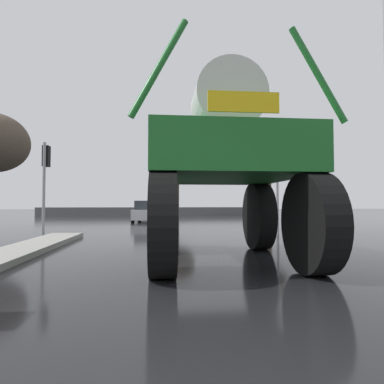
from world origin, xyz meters
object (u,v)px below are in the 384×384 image
object	(u,v)px
sedan_ahead	(148,212)
traffic_signal_far_left	(161,193)
bare_tree_right	(269,154)
oversize_sprayer	(222,167)
traffic_signal_near_left	(46,168)
bare_tree_far_center	(178,167)
traffic_signal_near_right	(276,164)

from	to	relation	value
sedan_ahead	traffic_signal_far_left	xyz separation A→B (m)	(1.04, 9.01, 1.69)
traffic_signal_far_left	bare_tree_right	distance (m)	11.44
sedan_ahead	oversize_sprayer	bearing A→B (deg)	-165.52
traffic_signal_near_left	bare_tree_right	bearing A→B (deg)	44.03
traffic_signal_far_left	bare_tree_far_center	bearing A→B (deg)	66.52
traffic_signal_far_left	bare_tree_right	world-z (taller)	bare_tree_right
sedan_ahead	bare_tree_right	bearing A→B (deg)	-66.49
traffic_signal_near_left	oversize_sprayer	bearing A→B (deg)	-45.20
traffic_signal_near_left	traffic_signal_far_left	bearing A→B (deg)	76.24
traffic_signal_far_left	traffic_signal_near_left	bearing A→B (deg)	-103.76
traffic_signal_near_left	bare_tree_far_center	distance (m)	25.07
oversize_sprayer	bare_tree_far_center	xyz separation A→B (m)	(0.77, 29.97, 3.49)
traffic_signal_near_right	sedan_ahead	bearing A→B (deg)	118.93
traffic_signal_near_left	traffic_signal_near_right	bearing A→B (deg)	-0.04
traffic_signal_far_left	bare_tree_right	xyz separation A→B (m)	(9.25, -5.91, 3.20)
bare_tree_right	traffic_signal_near_left	bearing A→B (deg)	-135.97
traffic_signal_near_left	bare_tree_far_center	xyz separation A→B (m)	(6.73, 23.98, 2.92)
sedan_ahead	traffic_signal_near_left	size ratio (longest dim) A/B	1.15
sedan_ahead	traffic_signal_near_left	xyz separation A→B (m)	(-3.72, -10.45, 2.01)
bare_tree_far_center	oversize_sprayer	bearing A→B (deg)	-91.47
oversize_sprayer	traffic_signal_near_left	distance (m)	8.47
traffic_signal_near_left	bare_tree_far_center	size ratio (longest dim) A/B	0.50
traffic_signal_far_left	bare_tree_far_center	xyz separation A→B (m)	(1.96, 4.51, 3.24)
bare_tree_far_center	traffic_signal_near_left	bearing A→B (deg)	-105.67
sedan_ahead	traffic_signal_near_left	bearing A→B (deg)	167.14
bare_tree_right	bare_tree_far_center	distance (m)	12.72
sedan_ahead	bare_tree_far_center	size ratio (longest dim) A/B	0.58
sedan_ahead	traffic_signal_near_right	bearing A→B (deg)	-144.32
oversize_sprayer	traffic_signal_near_right	world-z (taller)	oversize_sprayer
traffic_signal_near_right	bare_tree_right	bearing A→B (deg)	71.59
traffic_signal_far_left	sedan_ahead	bearing A→B (deg)	-96.59
traffic_signal_near_right	bare_tree_right	xyz separation A→B (m)	(4.51, 13.56, 2.58)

